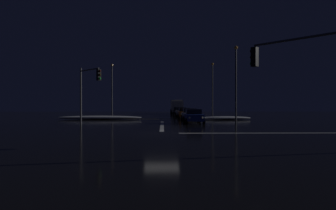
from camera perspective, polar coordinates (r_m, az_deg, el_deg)
name	(u,v)px	position (r m, az deg, el deg)	size (l,w,h in m)	color
ground	(162,134)	(20.31, -1.30, -5.94)	(120.00, 120.00, 0.10)	black
stop_line_north	(162,125)	(28.12, -1.23, -4.14)	(0.35, 13.41, 0.01)	white
centre_line_ns	(162,119)	(39.70, -1.18, -2.89)	(22.00, 0.15, 0.01)	yellow
crosswalk_bar_east	(270,133)	(21.77, 20.21, -5.40)	(13.41, 0.40, 0.01)	white
snow_bank_left_curb	(100,118)	(39.60, -13.81, -2.52)	(11.62, 1.50, 0.53)	white
snow_bank_right_curb	(226,118)	(38.88, 11.68, -2.61)	(6.88, 1.50, 0.47)	white
sedan_blue	(194,116)	(31.05, 5.25, -2.26)	(2.02, 4.33, 1.57)	navy
sedan_white	(190,114)	(36.35, 4.44, -1.91)	(2.02, 4.33, 1.57)	silver
sedan_orange	(185,113)	(41.84, 3.39, -1.64)	(2.02, 4.33, 1.57)	#C66014
sedan_silver	(181,112)	(48.57, 2.70, -1.39)	(2.02, 4.33, 1.57)	#B7B7BC
sedan_black	(178,111)	(54.25, 2.08, -1.23)	(2.02, 4.33, 1.57)	black
box_truck	(177,106)	(61.52, 1.79, -0.22)	(2.68, 8.28, 3.08)	beige
traffic_signal_nw	(88,85)	(28.41, -15.95, 3.88)	(2.68, 2.68, 5.77)	#4C4C51
traffic_signal_se	(302,67)	(15.08, 25.68, 7.01)	(3.48, 3.48, 5.61)	#4C4C51
streetlamp_right_far	(212,86)	(50.54, 9.07, 3.95)	(0.44, 0.44, 9.53)	#424247
streetlamp_right_near	(236,78)	(34.94, 13.71, 5.38)	(0.44, 0.44, 9.20)	#424247
streetlamp_left_far	(112,86)	(50.56, -11.37, 3.80)	(0.44, 0.44, 9.27)	#424247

